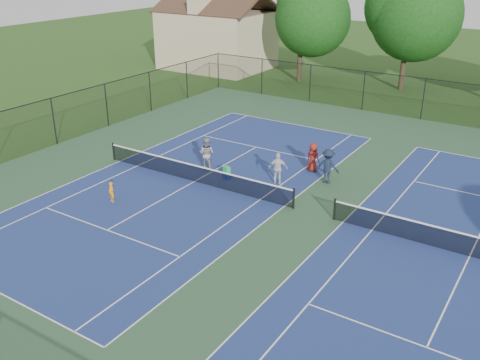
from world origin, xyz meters
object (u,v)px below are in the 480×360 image
Objects in this scene: tree_back_b at (410,12)px; ball_crate at (227,176)px; child_player at (111,192)px; instructor at (207,154)px; tree_back_a at (302,14)px; bystander_a at (278,168)px; clapboard_house at (217,37)px; bystander_b at (328,166)px; ball_hopper at (227,170)px; bystander_c at (313,157)px.

tree_back_b is 25.64m from ball_crate.
instructor is at bearing 89.90° from child_player.
instructor reaches higher than child_player.
tree_back_b is at bearing 12.53° from tree_back_a.
bystander_a is (5.76, 6.41, 0.34)m from child_player.
clapboard_house is at bearing -76.70° from bystander_a.
tree_back_a is at bearing -64.10° from bystander_b.
tree_back_a is 24.10m from bystander_b.
ball_hopper is at bearing -94.08° from tree_back_b.
tree_back_a is 0.85× the size of clapboard_house.
tree_back_a is 4.87× the size of instructor.
ball_crate is (3.16, 5.41, -0.37)m from child_player.
clapboard_house is at bearing 125.97° from ball_crate.
tree_back_b reaches higher than clapboard_house.
bystander_b is at bearing 27.51° from ball_crate.
bystander_b is at bearing -59.35° from tree_back_a.
bystander_a is (9.84, -21.76, -5.18)m from tree_back_a.
bystander_a is (19.84, -22.76, -2.23)m from clapboard_house.
clapboard_house reaches higher than instructor.
instructor reaches higher than bystander_c.
tree_back_b is 9.60× the size of child_player.
bystander_b reaches higher than instructor.
clapboard_house is 30.68m from bystander_b.
ball_hopper is at bearing -54.03° from clapboard_house.
bystander_c is at bearing -85.57° from tree_back_b.
clapboard_house is 29.46m from ball_hopper.
clapboard_house is 29.49m from ball_crate.
tree_back_b is at bearing -87.05° from bystander_b.
bystander_b reaches higher than bystander_c.
tree_back_a is 8.76× the size of child_player.
instructor is at bearing -98.14° from tree_back_b.
tree_back_b is at bearing 94.44° from child_player.
instructor is 4.33m from bystander_a.
clapboard_house reaches higher than bystander_b.
tree_back_a is 23.46m from instructor.
tree_back_a reaches higher than ball_crate.
ball_hopper reaches higher than ball_crate.
bystander_b is at bearing 58.58° from child_player.
clapboard_house is 10.33× the size of child_player.
ball_crate is (17.24, -23.75, -2.94)m from clapboard_house.
ball_hopper is (-3.41, -3.54, -0.31)m from bystander_c.
ball_crate is at bearing 73.43° from child_player.
tree_back_a is 28.98m from child_player.
bystander_b reaches higher than child_player.
clapboard_house is at bearing -176.99° from tree_back_b.
tree_back_b is 6.14× the size of bystander_c.
tree_back_b is 24.45m from bystander_a.
tree_back_a is at bearing -53.09° from bystander_c.
child_player is 2.50× the size of ball_hopper.
tree_back_b reaches higher than bystander_c.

